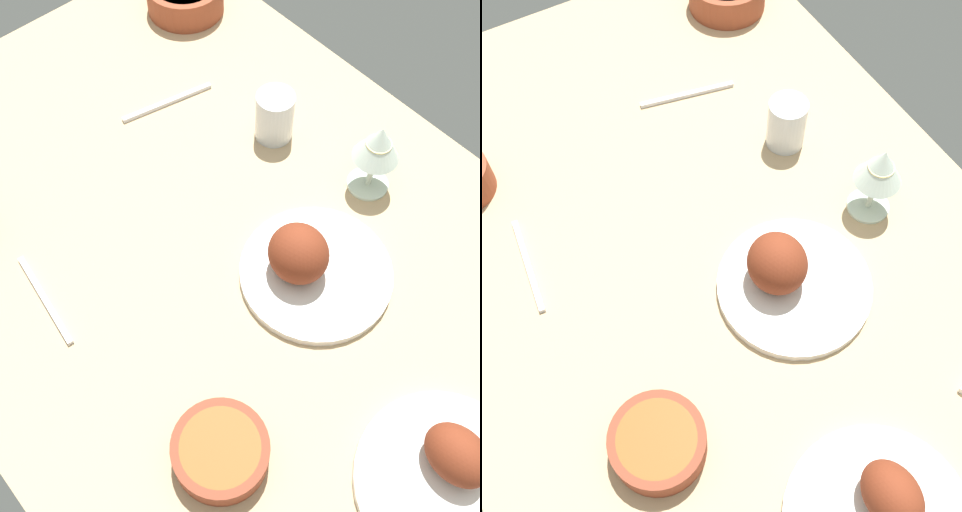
# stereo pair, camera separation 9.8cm
# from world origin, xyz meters

# --- Properties ---
(dining_table) EXTENTS (1.40, 0.90, 0.04)m
(dining_table) POSITION_xyz_m (0.00, 0.00, 0.02)
(dining_table) COLOR tan
(dining_table) RESTS_ON ground
(plate_far_side) EXTENTS (0.24, 0.24, 0.09)m
(plate_far_side) POSITION_xyz_m (-0.42, 0.02, 0.06)
(plate_far_side) COLOR silver
(plate_far_side) RESTS_ON dining_table
(plate_center_main) EXTENTS (0.24, 0.24, 0.11)m
(plate_center_main) POSITION_xyz_m (-0.08, -0.06, 0.07)
(plate_center_main) COLOR silver
(plate_center_main) RESTS_ON dining_table
(bowl_soup) EXTENTS (0.13, 0.13, 0.05)m
(bowl_soup) POSITION_xyz_m (-0.21, 0.22, 0.07)
(bowl_soup) COLOR brown
(bowl_soup) RESTS_ON dining_table
(wine_glass) EXTENTS (0.08, 0.08, 0.14)m
(wine_glass) POSITION_xyz_m (-0.03, -0.26, 0.14)
(wine_glass) COLOR silver
(wine_glass) RESTS_ON dining_table
(water_tumbler) EXTENTS (0.07, 0.07, 0.09)m
(water_tumbler) POSITION_xyz_m (0.16, -0.22, 0.09)
(water_tumbler) COLOR silver
(water_tumbler) RESTS_ON dining_table
(fork_loose) EXTENTS (0.17, 0.03, 0.01)m
(fork_loose) POSITION_xyz_m (0.15, 0.27, 0.04)
(fork_loose) COLOR silver
(fork_loose) RESTS_ON dining_table
(spoon_loose) EXTENTS (0.05, 0.18, 0.01)m
(spoon_loose) POSITION_xyz_m (0.34, -0.12, 0.04)
(spoon_loose) COLOR silver
(spoon_loose) RESTS_ON dining_table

